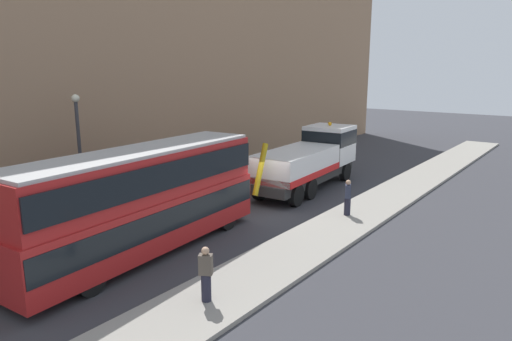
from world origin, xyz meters
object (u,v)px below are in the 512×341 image
object	(u,v)px
pedestrian_onlooker	(206,275)
street_lamp	(79,146)
double_decker_bus	(142,197)
pedestrian_bystander	(348,198)
recovery_tow_truck	(310,159)

from	to	relation	value
pedestrian_onlooker	street_lamp	world-z (taller)	street_lamp
street_lamp	pedestrian_onlooker	bearing A→B (deg)	-104.02
pedestrian_onlooker	double_decker_bus	bearing A→B (deg)	42.00
street_lamp	pedestrian_bystander	bearing A→B (deg)	-52.44
double_decker_bus	pedestrian_bystander	xyz separation A→B (m)	(8.61, -4.30, -1.25)
pedestrian_onlooker	street_lamp	size ratio (longest dim) A/B	0.29
double_decker_bus	recovery_tow_truck	bearing A→B (deg)	-4.10
recovery_tow_truck	street_lamp	xyz separation A→B (m)	(-11.42, 5.50, 1.71)
recovery_tow_truck	pedestrian_bystander	world-z (taller)	recovery_tow_truck
double_decker_bus	pedestrian_bystander	bearing A→B (deg)	-30.81
recovery_tow_truck	pedestrian_bystander	distance (m)	5.85
recovery_tow_truck	street_lamp	distance (m)	12.79
double_decker_bus	pedestrian_onlooker	size ratio (longest dim) A/B	6.53
double_decker_bus	street_lamp	distance (m)	5.77
recovery_tow_truck	pedestrian_onlooker	size ratio (longest dim) A/B	5.98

